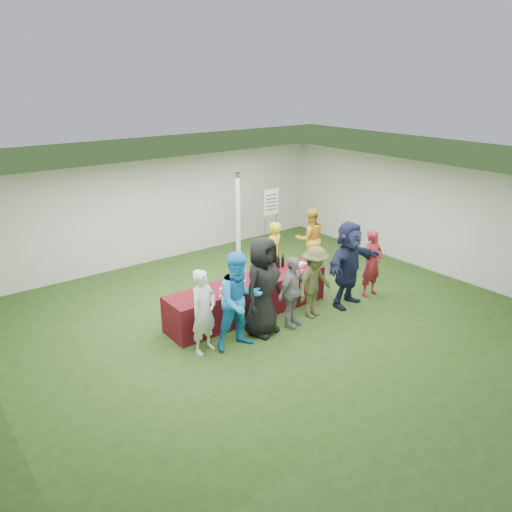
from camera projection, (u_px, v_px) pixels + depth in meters
ground at (253, 310)px, 10.63m from camera, size 60.00×60.00×0.00m
tent at (238, 232)px, 11.35m from camera, size 10.00×10.00×10.00m
serving_table at (248, 298)px, 10.32m from camera, size 3.60×0.80×0.75m
wine_bottles at (270, 266)px, 10.66m from camera, size 0.89×0.15×0.32m
wine_glasses at (232, 287)px, 9.62m from camera, size 2.69×0.11×0.16m
water_bottle at (244, 276)px, 10.19m from camera, size 0.07×0.07×0.23m
bar_towel at (300, 264)px, 11.06m from camera, size 0.25×0.18×0.03m
dump_bucket at (313, 263)px, 10.92m from camera, size 0.24×0.24×0.18m
wine_list_sign at (271, 207)px, 13.61m from camera, size 0.50×0.03×1.80m
staff_pourer at (273, 255)px, 11.58m from camera, size 0.65×0.52×1.57m
staff_back at (310, 239)px, 12.66m from camera, size 0.95×0.86×1.59m
customer_0 at (204, 312)px, 8.79m from camera, size 0.66×0.52×1.57m
customer_1 at (240, 301)px, 8.90m from camera, size 0.97×0.80×1.84m
customer_2 at (263, 286)px, 9.37m from camera, size 1.09×0.86×1.95m
customer_3 at (292, 292)px, 9.73m from camera, size 0.91×0.57×1.45m
customer_4 at (315, 282)px, 10.10m from camera, size 1.06×0.73×1.52m
customer_5 at (348, 264)px, 10.57m from camera, size 1.81×0.85×1.88m
customer_6 at (372, 263)px, 11.09m from camera, size 0.58×0.39×1.54m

